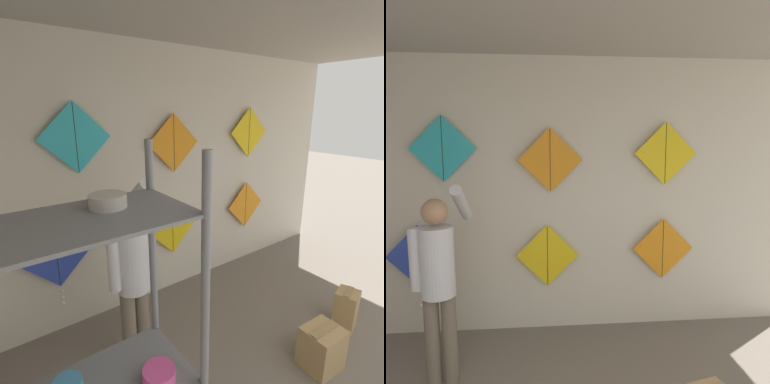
# 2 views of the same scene
# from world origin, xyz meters

# --- Properties ---
(back_panel) EXTENTS (5.22, 0.06, 2.80)m
(back_panel) POSITION_xyz_m (0.00, 3.48, 1.40)
(back_panel) COLOR beige
(back_panel) RESTS_ON ground
(shopkeeper) EXTENTS (0.41, 0.59, 1.64)m
(shopkeeper) POSITION_xyz_m (-0.98, 2.61, 0.92)
(shopkeeper) COLOR #726656
(shopkeeper) RESTS_ON ground
(cardboard_box) EXTENTS (0.34, 0.29, 0.38)m
(cardboard_box) POSITION_xyz_m (0.27, 1.64, 0.19)
(cardboard_box) COLOR tan
(cardboard_box) RESTS_ON ground
(cardboard_box_spare) EXTENTS (0.27, 0.24, 0.41)m
(cardboard_box_spare) POSITION_xyz_m (0.92, 1.77, 0.20)
(cardboard_box_spare) COLOR tan
(cardboard_box_spare) RESTS_ON ground
(kite_0) EXTENTS (0.64, 0.04, 0.85)m
(kite_0) POSITION_xyz_m (-1.39, 3.38, 0.80)
(kite_0) COLOR blue
(kite_1) EXTENTS (0.64, 0.01, 0.64)m
(kite_1) POSITION_xyz_m (-0.11, 3.38, 0.81)
(kite_1) COLOR yellow
(kite_2) EXTENTS (0.64, 0.01, 0.64)m
(kite_2) POSITION_xyz_m (1.11, 3.38, 0.85)
(kite_2) COLOR orange
(kite_3) EXTENTS (0.64, 0.01, 0.64)m
(kite_3) POSITION_xyz_m (-1.10, 3.38, 1.90)
(kite_3) COLOR #28B2C6
(kite_4) EXTENTS (0.64, 0.01, 0.64)m
(kite_4) POSITION_xyz_m (-0.07, 3.38, 1.79)
(kite_4) COLOR orange
(kite_5) EXTENTS (0.64, 0.01, 0.64)m
(kite_5) POSITION_xyz_m (1.11, 3.38, 1.85)
(kite_5) COLOR yellow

